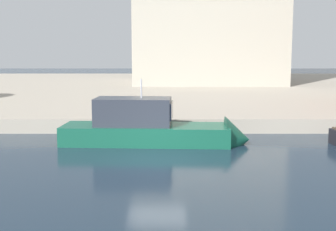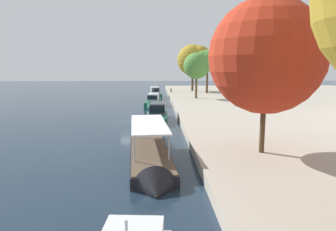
{
  "view_description": "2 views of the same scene",
  "coord_description": "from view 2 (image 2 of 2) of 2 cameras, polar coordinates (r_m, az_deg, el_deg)",
  "views": [
    {
      "loc": [
        0.48,
        -18.52,
        4.5
      ],
      "look_at": [
        0.37,
        6.14,
        1.03
      ],
      "focal_mm": 48.03,
      "sensor_mm": 36.0,
      "label": 1
    },
    {
      "loc": [
        37.76,
        3.39,
        6.96
      ],
      "look_at": [
        2.31,
        4.71,
        1.16
      ],
      "focal_mm": 32.16,
      "sensor_mm": 36.0,
      "label": 2
    }
  ],
  "objects": [
    {
      "name": "tour_boat_3",
      "position": [
        22.63,
        -3.47,
        -8.02
      ],
      "size": [
        14.34,
        3.87,
        3.85
      ],
      "rotation": [
        0.0,
        0.0,
        0.08
      ],
      "color": "black",
      "rests_on": "ground_plane"
    },
    {
      "name": "motor_yacht_2",
      "position": [
        38.38,
        -2.03,
        -0.27
      ],
      "size": [
        9.35,
        2.87,
        4.11
      ],
      "rotation": [
        0.0,
        0.0,
        -0.05
      ],
      "color": "#14513D",
      "rests_on": "ground_plane"
    },
    {
      "name": "mooring_bollard_1",
      "position": [
        74.43,
        0.56,
        4.89
      ],
      "size": [
        0.25,
        0.25,
        0.83
      ],
      "color": "#2D2D33",
      "rests_on": "dock_promenade"
    },
    {
      "name": "motor_yacht_0",
      "position": [
        67.47,
        -2.44,
        3.97
      ],
      "size": [
        9.82,
        3.05,
        4.37
      ],
      "rotation": [
        0.0,
        0.0,
        0.09
      ],
      "color": "#14513D",
      "rests_on": "ground_plane"
    },
    {
      "name": "tree_1",
      "position": [
        70.77,
        7.36,
        10.39
      ],
      "size": [
        4.99,
        5.04,
        9.95
      ],
      "color": "#4C3823",
      "rests_on": "dock_promenade"
    },
    {
      "name": "tree_2",
      "position": [
        59.3,
        5.53,
        9.39
      ],
      "size": [
        5.1,
        5.07,
        8.81
      ],
      "color": "#4C3823",
      "rests_on": "dock_promenade"
    },
    {
      "name": "tree_0",
      "position": [
        22.13,
        17.89,
        10.31
      ],
      "size": [
        7.97,
        7.97,
        10.82
      ],
      "color": "#4C3823",
      "rests_on": "dock_promenade"
    },
    {
      "name": "motor_yacht_1",
      "position": [
        52.77,
        -2.89,
        2.3
      ],
      "size": [
        9.36,
        2.93,
        3.93
      ],
      "rotation": [
        0.0,
        0.0,
        -0.08
      ],
      "color": "#14513D",
      "rests_on": "ground_plane"
    },
    {
      "name": "tree_3",
      "position": [
        76.7,
        5.0,
        10.6
      ],
      "size": [
        7.73,
        8.07,
        11.61
      ],
      "color": "#4C3823",
      "rests_on": "dock_promenade"
    },
    {
      "name": "mooring_bollard_0",
      "position": [
        72.65,
        0.57,
        4.78
      ],
      "size": [
        0.3,
        0.3,
        0.83
      ],
      "color": "#2D2D33",
      "rests_on": "dock_promenade"
    },
    {
      "name": "ground_plane",
      "position": [
        38.54,
        -7.14,
        -1.2
      ],
      "size": [
        220.0,
        220.0,
        0.0
      ],
      "primitive_type": "plane",
      "color": "#192838"
    }
  ]
}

